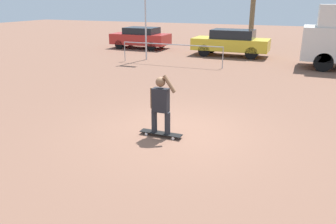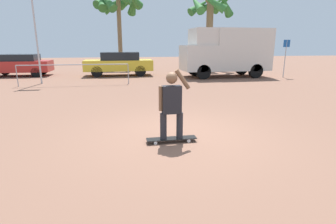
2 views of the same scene
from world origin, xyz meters
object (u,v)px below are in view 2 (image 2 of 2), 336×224
Objects in this scene: parked_car_red at (19,65)px; palm_tree_center_background at (118,1)px; street_sign at (286,53)px; parked_car_yellow at (119,63)px; camper_van at (226,51)px; palm_tree_near_van at (211,9)px; skateboard at (171,139)px; flagpole at (37,25)px; person_skateboarder at (172,102)px.

parked_car_red is 9.91m from palm_tree_center_background.
parked_car_red is 17.33m from street_sign.
street_sign is at bearing -13.09° from parked_car_red.
palm_tree_center_background is (0.12, 6.39, 4.82)m from parked_car_yellow.
camper_van is 0.91× the size of palm_tree_near_van.
camper_van is 1.40× the size of parked_car_red.
flagpole reaches higher than skateboard.
palm_tree_center_background is 10.69m from flagpole.
person_skateboarder is 0.37× the size of parked_car_red.
skateboard is 0.16× the size of palm_tree_center_background.
camper_van is at bearing 62.44° from skateboard.
palm_tree_center_background is at bearing 137.39° from street_sign.
camper_van is (5.80, 11.11, 0.77)m from person_skateboarder.
street_sign reaches higher than skateboard.
palm_tree_center_background reaches higher than flagpole.
palm_tree_near_van is 7.29m from street_sign.
palm_tree_center_background reaches higher than skateboard.
parked_car_yellow is at bearing 94.61° from skateboard.
flagpole reaches higher than parked_car_red.
parked_car_red is 0.58× the size of palm_tree_center_background.
parked_car_yellow is 8.01m from palm_tree_center_background.
parked_car_yellow is at bearing 163.79° from street_sign.
person_skateboarder is 0.63× the size of street_sign.
person_skateboarder is 0.27× the size of camper_van.
street_sign is at bearing -16.21° from parked_car_yellow.
camper_van reaches higher than street_sign.
palm_tree_center_background is at bearing 92.75° from skateboard.
parked_car_yellow is (-1.05, 13.00, -0.05)m from person_skateboarder.
parked_car_red is 0.65× the size of palm_tree_near_van.
palm_tree_near_van reaches higher than street_sign.
street_sign is (16.86, -3.92, 0.75)m from parked_car_red.
flagpole is at bearing -58.46° from parked_car_red.
flagpole is at bearing -142.88° from parked_car_yellow.
skateboard is at bearing -61.43° from parked_car_red.
palm_tree_near_van is (0.46, 4.68, 3.11)m from camper_van.
parked_car_yellow is at bearing -8.01° from parked_car_red.
palm_tree_center_background is (-6.73, 8.29, 4.00)m from camper_van.
flagpole is at bearing -173.80° from camper_van.
parked_car_red is (-6.53, 0.92, -0.07)m from parked_car_yellow.
palm_tree_center_background is at bearing 39.45° from parked_car_red.
street_sign is at bearing 47.13° from skateboard.
skateboard is 13.72m from street_sign.
camper_van is 0.81× the size of palm_tree_center_background.
camper_van is at bearing -50.94° from palm_tree_center_background.
camper_van is 3.66m from street_sign.
palm_tree_near_van is (13.83, 1.86, 4.00)m from parked_car_red.
skateboard is 0.81m from person_skateboarder.
person_skateboarder is (-0.00, -0.00, 0.81)m from skateboard.
skateboard is 0.73× the size of person_skateboarder.
palm_tree_near_van reaches higher than skateboard.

